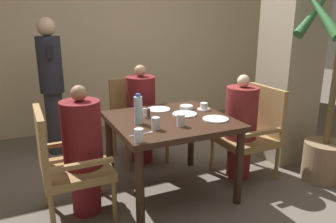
{
  "coord_description": "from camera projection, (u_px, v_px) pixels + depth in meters",
  "views": [
    {
      "loc": [
        -1.2,
        -2.55,
        1.61
      ],
      "look_at": [
        0.0,
        0.05,
        0.79
      ],
      "focal_mm": 35.0,
      "sensor_mm": 36.0,
      "label": 1
    }
  ],
  "objects": [
    {
      "name": "chair_right_side",
      "position": [
        252.0,
        130.0,
        3.4
      ],
      "size": [
        0.54,
        0.54,
        0.93
      ],
      "color": "olive",
      "rests_on": "ground_plane"
    },
    {
      "name": "diner_in_left_chair",
      "position": [
        83.0,
        150.0,
        2.68
      ],
      "size": [
        0.32,
        0.32,
        1.11
      ],
      "color": "maroon",
      "rests_on": "ground_plane"
    },
    {
      "name": "glass_tall_near",
      "position": [
        139.0,
        135.0,
        2.37
      ],
      "size": [
        0.07,
        0.07,
        0.1
      ],
      "color": "silver",
      "rests_on": "dining_table"
    },
    {
      "name": "fork_beside_plate",
      "position": [
        143.0,
        134.0,
        2.55
      ],
      "size": [
        0.2,
        0.03,
        0.0
      ],
      "color": "silver",
      "rests_on": "dining_table"
    },
    {
      "name": "dining_table",
      "position": [
        170.0,
        129.0,
        2.98
      ],
      "size": [
        1.04,
        1.0,
        0.74
      ],
      "color": "#331E14",
      "rests_on": "ground_plane"
    },
    {
      "name": "diner_in_right_chair",
      "position": [
        241.0,
        126.0,
        3.32
      ],
      "size": [
        0.32,
        0.32,
        1.08
      ],
      "color": "maroon",
      "rests_on": "ground_plane"
    },
    {
      "name": "plate_main_right",
      "position": [
        216.0,
        119.0,
        2.91
      ],
      "size": [
        0.23,
        0.23,
        0.01
      ],
      "color": "white",
      "rests_on": "dining_table"
    },
    {
      "name": "ground_plane",
      "position": [
        170.0,
        191.0,
        3.15
      ],
      "size": [
        16.0,
        16.0,
        0.0
      ],
      "primitive_type": "plane",
      "color": "#60564C"
    },
    {
      "name": "wall_back",
      "position": [
        105.0,
        33.0,
        4.72
      ],
      "size": [
        8.0,
        0.06,
        2.8
      ],
      "color": "#C6B289",
      "rests_on": "ground_plane"
    },
    {
      "name": "glass_tall_far",
      "position": [
        156.0,
        123.0,
        2.64
      ],
      "size": [
        0.07,
        0.07,
        0.1
      ],
      "color": "silver",
      "rests_on": "dining_table"
    },
    {
      "name": "potted_palm",
      "position": [
        329.0,
        117.0,
        3.22
      ],
      "size": [
        0.7,
        0.7,
        2.04
      ],
      "color": "#896B4C",
      "rests_on": "ground_plane"
    },
    {
      "name": "chair_far_side",
      "position": [
        137.0,
        117.0,
        3.82
      ],
      "size": [
        0.54,
        0.54,
        0.93
      ],
      "color": "olive",
      "rests_on": "ground_plane"
    },
    {
      "name": "water_bottle",
      "position": [
        138.0,
        110.0,
        2.77
      ],
      "size": [
        0.07,
        0.07,
        0.26
      ],
      "color": "silver",
      "rests_on": "dining_table"
    },
    {
      "name": "standing_host",
      "position": [
        52.0,
        83.0,
        3.84
      ],
      "size": [
        0.27,
        0.31,
        1.62
      ],
      "color": "#2D2D33",
      "rests_on": "ground_plane"
    },
    {
      "name": "plate_dessert_center",
      "position": [
        158.0,
        109.0,
        3.21
      ],
      "size": [
        0.23,
        0.23,
        0.01
      ],
      "color": "white",
      "rests_on": "dining_table"
    },
    {
      "name": "pepper_shaker",
      "position": [
        149.0,
        113.0,
        2.98
      ],
      "size": [
        0.03,
        0.03,
        0.08
      ],
      "color": "#4C3D2D",
      "rests_on": "dining_table"
    },
    {
      "name": "salt_shaker",
      "position": [
        145.0,
        113.0,
        2.96
      ],
      "size": [
        0.03,
        0.03,
        0.09
      ],
      "color": "white",
      "rests_on": "dining_table"
    },
    {
      "name": "diner_in_far_chair",
      "position": [
        141.0,
        114.0,
        3.67
      ],
      "size": [
        0.32,
        0.32,
        1.12
      ],
      "color": "maroon",
      "rests_on": "ground_plane"
    },
    {
      "name": "pillar_stone",
      "position": [
        292.0,
        42.0,
        3.6
      ],
      "size": [
        0.51,
        0.51,
        2.7
      ],
      "color": "tan",
      "rests_on": "ground_plane"
    },
    {
      "name": "plate_main_left",
      "position": [
        185.0,
        114.0,
        3.06
      ],
      "size": [
        0.23,
        0.23,
        0.01
      ],
      "color": "white",
      "rests_on": "dining_table"
    },
    {
      "name": "teacup_with_saucer",
      "position": [
        204.0,
        107.0,
        3.22
      ],
      "size": [
        0.13,
        0.13,
        0.07
      ],
      "color": "white",
      "rests_on": "dining_table"
    },
    {
      "name": "chair_left_side",
      "position": [
        65.0,
        162.0,
        2.64
      ],
      "size": [
        0.54,
        0.54,
        0.93
      ],
      "color": "olive",
      "rests_on": "ground_plane"
    },
    {
      "name": "bowl_small",
      "position": [
        186.0,
        107.0,
        3.24
      ],
      "size": [
        0.13,
        0.13,
        0.04
      ],
      "color": "white",
      "rests_on": "dining_table"
    },
    {
      "name": "glass_tall_mid",
      "position": [
        181.0,
        120.0,
        2.72
      ],
      "size": [
        0.07,
        0.07,
        0.1
      ],
      "color": "silver",
      "rests_on": "dining_table"
    }
  ]
}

